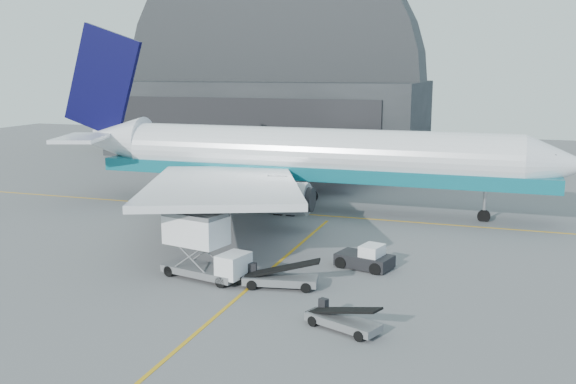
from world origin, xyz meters
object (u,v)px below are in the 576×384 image
(airliner, at_px, (295,156))
(belt_loader_a, at_px, (280,278))
(belt_loader_b, at_px, (342,320))
(catering_truck, at_px, (203,247))
(pushback_tug, at_px, (366,259))

(airliner, relative_size, belt_loader_a, 10.36)
(belt_loader_a, bearing_deg, belt_loader_b, -54.80)
(belt_loader_b, bearing_deg, catering_truck, 175.40)
(catering_truck, bearing_deg, pushback_tug, 42.28)
(airliner, relative_size, belt_loader_b, 11.91)
(airliner, relative_size, pushback_tug, 12.58)
(pushback_tug, distance_m, belt_loader_b, 11.37)
(catering_truck, distance_m, belt_loader_a, 5.81)
(airliner, relative_size, catering_truck, 8.34)
(catering_truck, height_order, pushback_tug, catering_truck)
(pushback_tug, relative_size, belt_loader_a, 0.82)
(catering_truck, xyz_separation_m, belt_loader_b, (11.12, -5.64, -1.62))
(belt_loader_b, bearing_deg, pushback_tug, 117.42)
(airliner, distance_m, pushback_tug, 21.26)
(airliner, height_order, belt_loader_b, airliner)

